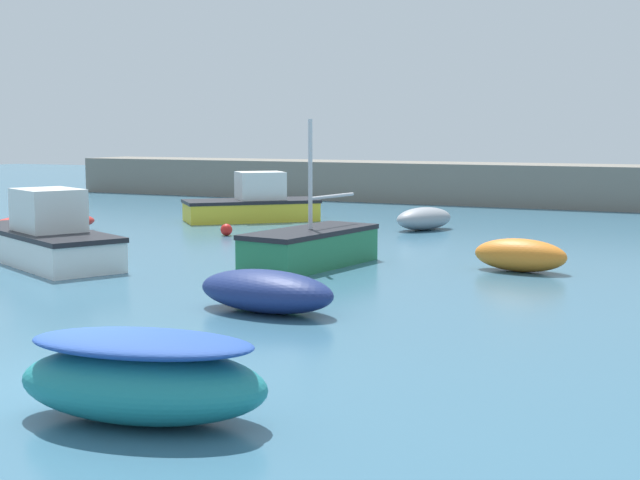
{
  "coord_description": "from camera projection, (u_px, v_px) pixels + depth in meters",
  "views": [
    {
      "loc": [
        7.88,
        -9.0,
        3.37
      ],
      "look_at": [
        -0.91,
        9.2,
        0.88
      ],
      "focal_mm": 50.0,
      "sensor_mm": 36.0,
      "label": 1
    }
  ],
  "objects": [
    {
      "name": "dinghy_near_pier",
      "position": [
        424.0,
        219.0,
        30.33
      ],
      "size": [
        2.05,
        2.62,
        0.77
      ],
      "rotation": [
        0.0,
        0.0,
        1.14
      ],
      "color": "gray",
      "rests_on": "ground_plane"
    },
    {
      "name": "ground_plane",
      "position": [
        82.0,
        392.0,
        11.87
      ],
      "size": [
        120.0,
        120.0,
        0.2
      ],
      "primitive_type": "cube",
      "color": "#38667F"
    },
    {
      "name": "motorboat_grey_hull",
      "position": [
        253.0,
        204.0,
        33.42
      ],
      "size": [
        5.04,
        4.9,
        1.84
      ],
      "rotation": [
        0.0,
        0.0,
        3.89
      ],
      "color": "yellow",
      "rests_on": "ground_plane"
    },
    {
      "name": "open_tender_yellow",
      "position": [
        44.0,
        223.0,
        29.36
      ],
      "size": [
        2.71,
        3.77,
        0.66
      ],
      "rotation": [
        0.0,
        0.0,
        4.27
      ],
      "color": "red",
      "rests_on": "ground_plane"
    },
    {
      "name": "harbor_breakwater",
      "position": [
        554.0,
        185.0,
        39.88
      ],
      "size": [
        50.45,
        3.53,
        1.86
      ],
      "primitive_type": "cube",
      "color": "slate",
      "rests_on": "ground_plane"
    },
    {
      "name": "rowboat_with_red_cover",
      "position": [
        142.0,
        377.0,
        10.32
      ],
      "size": [
        3.26,
        2.01,
        1.05
      ],
      "rotation": [
        0.0,
        0.0,
        0.2
      ],
      "color": "teal",
      "rests_on": "ground_plane"
    },
    {
      "name": "mooring_buoy_red",
      "position": [
        226.0,
        230.0,
        28.7
      ],
      "size": [
        0.39,
        0.39,
        0.39
      ],
      "primitive_type": "sphere",
      "color": "red",
      "rests_on": "ground_plane"
    },
    {
      "name": "fishing_dinghy_green",
      "position": [
        520.0,
        255.0,
        21.37
      ],
      "size": [
        2.34,
        1.21,
        0.8
      ],
      "rotation": [
        0.0,
        0.0,
        3.05
      ],
      "color": "orange",
      "rests_on": "ground_plane"
    },
    {
      "name": "cabin_cruiser_white",
      "position": [
        44.0,
        238.0,
        22.73
      ],
      "size": [
        6.21,
        4.29,
        1.92
      ],
      "rotation": [
        0.0,
        0.0,
        2.69
      ],
      "color": "white",
      "rests_on": "ground_plane"
    },
    {
      "name": "rowboat_white_midwater",
      "position": [
        266.0,
        291.0,
        16.59
      ],
      "size": [
        2.98,
        1.66,
        0.79
      ],
      "rotation": [
        0.0,
        0.0,
        6.18
      ],
      "color": "navy",
      "rests_on": "ground_plane"
    },
    {
      "name": "sailboat_twin_hulled",
      "position": [
        310.0,
        247.0,
        22.12
      ],
      "size": [
        2.11,
        4.28,
        3.65
      ],
      "rotation": [
        0.0,
        0.0,
        4.57
      ],
      "color": "#287A4C",
      "rests_on": "ground_plane"
    }
  ]
}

